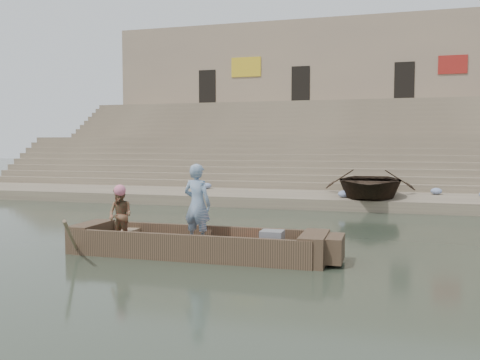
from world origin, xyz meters
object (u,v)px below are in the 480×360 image
at_px(television, 272,240).
at_px(beached_rowboat, 369,183).
at_px(main_rowboat, 196,250).
at_px(rowing_man, 120,215).
at_px(standing_man, 197,204).

distance_m(television, beached_rowboat, 10.01).
xyz_separation_m(main_rowboat, rowing_man, (-1.72, -0.16, 0.72)).
bearing_deg(main_rowboat, television, 0.00).
relative_size(television, beached_rowboat, 0.09).
xyz_separation_m(main_rowboat, television, (1.67, 0.00, 0.31)).
xyz_separation_m(main_rowboat, beached_rowboat, (3.32, 9.86, 0.81)).
xyz_separation_m(rowing_man, beached_rowboat, (5.04, 10.02, 0.09)).
height_order(standing_man, beached_rowboat, standing_man).
height_order(main_rowboat, beached_rowboat, beached_rowboat).
bearing_deg(main_rowboat, rowing_man, -174.61).
bearing_deg(main_rowboat, beached_rowboat, 71.38).
distance_m(main_rowboat, television, 1.70).
distance_m(rowing_man, beached_rowboat, 11.22).
bearing_deg(standing_man, beached_rowboat, -97.59).
relative_size(main_rowboat, standing_man, 2.84).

